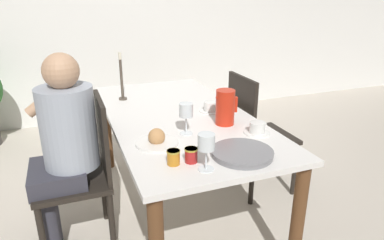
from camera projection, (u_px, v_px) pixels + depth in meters
The scene contains 16 objects.
ground_plane at pixel (179, 208), 2.48m from camera, with size 20.00×20.00×0.00m, color beige.
wall_back at pixel (118, 8), 3.90m from camera, with size 10.00×0.06×2.60m.
dining_table at pixel (178, 128), 2.27m from camera, with size 0.87×1.75×0.72m.
chair_person_side at pixel (84, 171), 2.00m from camera, with size 0.42×0.42×0.92m.
chair_opposite at pixel (255, 131), 2.56m from camera, with size 0.42×0.42×0.92m.
person_seated at pixel (64, 140), 1.89m from camera, with size 0.39×0.41×1.18m.
red_pitcher at pixel (225, 107), 2.03m from camera, with size 0.14×0.11×0.21m.
wine_glass_water at pixel (186, 112), 1.88m from camera, with size 0.08×0.08×0.18m.
wine_glass_juice at pixel (206, 144), 1.49m from camera, with size 0.08×0.08×0.17m.
teacup_near_person at pixel (257, 129), 1.91m from camera, with size 0.15×0.15×0.07m.
teacup_across at pixel (210, 107), 2.27m from camera, with size 0.15×0.15×0.07m.
serving_tray at pixel (242, 153), 1.65m from camera, with size 0.30×0.30×0.03m.
bread_plate at pixel (157, 140), 1.78m from camera, with size 0.23×0.23×0.09m.
jam_jar_amber at pixel (173, 157), 1.57m from camera, with size 0.06×0.06×0.07m.
jam_jar_red at pixel (191, 154), 1.59m from camera, with size 0.06×0.06×0.07m.
candlestick_tall at pixel (122, 81), 2.49m from camera, with size 0.06×0.06×0.35m.
Camera 1 is at (-0.66, -2.00, 1.47)m, focal length 32.00 mm.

